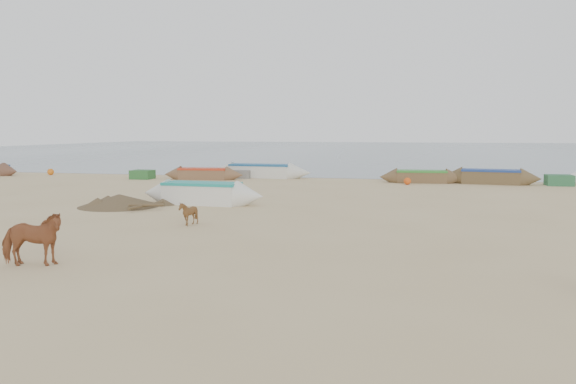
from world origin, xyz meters
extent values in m
plane|color=tan|center=(0.00, 0.00, 0.00)|extent=(140.00, 140.00, 0.00)
plane|color=slate|center=(0.00, 82.00, 0.01)|extent=(160.00, 160.00, 0.00)
imported|color=brown|center=(-4.41, -4.69, 0.67)|extent=(1.72, 1.11, 1.34)
imported|color=#57371B|center=(-3.04, 1.69, 0.42)|extent=(1.01, 0.99, 0.85)
cone|color=brown|center=(-7.94, 5.64, 0.27)|extent=(4.37, 4.37, 0.54)
cube|color=#2B602D|center=(-13.57, 18.65, 0.30)|extent=(1.40, 1.20, 0.60)
sphere|color=#D24C13|center=(4.18, 18.46, 0.22)|extent=(0.44, 0.44, 0.44)
cube|color=slate|center=(-7.10, 20.85, 0.28)|extent=(1.20, 1.10, 0.56)
cube|color=#2B603B|center=(13.08, 19.98, 0.32)|extent=(1.50, 1.20, 0.64)
sphere|color=#D06413|center=(-21.79, 20.16, 0.24)|extent=(0.48, 0.48, 0.48)
camera|label=1|loc=(4.66, -16.39, 3.30)|focal=35.00mm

